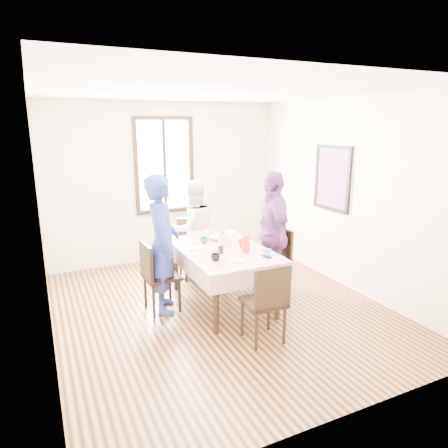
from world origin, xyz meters
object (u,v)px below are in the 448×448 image
at_px(chair_right, 271,261).
at_px(person_left, 162,244).
at_px(chair_near, 263,302).
at_px(person_far, 194,230).
at_px(dining_table, 222,276).
at_px(chair_far, 194,249).
at_px(chair_left, 162,276).
at_px(person_right, 271,233).

bearing_deg(chair_right, person_left, 83.43).
bearing_deg(chair_near, person_far, 91.91).
xyz_separation_m(person_left, person_far, (0.76, 0.89, -0.11)).
xyz_separation_m(dining_table, chair_far, (0.00, 1.06, 0.08)).
height_order(chair_left, person_left, person_left).
xyz_separation_m(dining_table, person_far, (0.00, 1.04, 0.39)).
bearing_deg(chair_far, chair_left, 53.70).
bearing_deg(person_left, chair_far, -27.29).
bearing_deg(chair_far, dining_table, 94.44).
height_order(person_left, person_right, person_left).
bearing_deg(chair_right, person_far, 35.44).
height_order(dining_table, person_right, person_right).
bearing_deg(chair_right, chair_far, 34.91).
xyz_separation_m(chair_near, person_left, (-0.76, 1.20, 0.42)).
bearing_deg(dining_table, person_left, 169.33).
distance_m(dining_table, chair_near, 1.06).
xyz_separation_m(chair_right, chair_far, (-0.79, 1.01, 0.00)).
xyz_separation_m(chair_far, person_far, (0.00, -0.02, 0.31)).
xyz_separation_m(dining_table, person_left, (-0.76, 0.14, 0.50)).
distance_m(chair_left, chair_near, 1.43).
relative_size(chair_near, person_far, 0.60).
distance_m(dining_table, chair_far, 1.06).
distance_m(dining_table, chair_left, 0.80).
bearing_deg(chair_near, chair_far, 91.91).
bearing_deg(chair_right, person_right, 86.98).
bearing_deg(person_far, chair_near, 91.21).
xyz_separation_m(chair_right, person_left, (-1.55, 0.10, 0.42)).
bearing_deg(person_left, person_right, -80.91).
relative_size(chair_near, person_left, 0.52).
bearing_deg(person_right, person_left, -79.01).
xyz_separation_m(chair_right, chair_near, (-0.79, -1.10, 0.00)).
xyz_separation_m(dining_table, chair_right, (0.79, 0.05, 0.08)).
height_order(chair_right, person_right, person_right).
height_order(chair_right, chair_far, same).
bearing_deg(person_right, chair_left, -78.96).
relative_size(dining_table, chair_near, 1.69).
relative_size(chair_left, chair_near, 1.00).
bearing_deg(chair_right, dining_table, 90.47).
xyz_separation_m(dining_table, chair_near, (-0.00, -1.06, 0.08)).
xyz_separation_m(chair_left, chair_far, (0.79, 0.91, 0.00)).
xyz_separation_m(chair_near, person_far, (0.00, 2.09, 0.31)).
distance_m(chair_right, person_far, 1.30).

